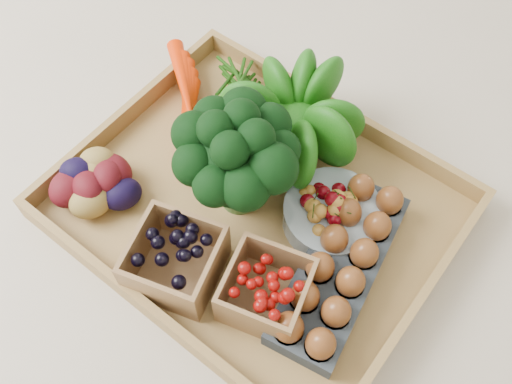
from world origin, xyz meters
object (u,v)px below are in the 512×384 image
Objects in this scene: tray at (256,210)px; broccoli at (238,175)px; egg_carton at (340,268)px; cherry_bowl at (332,215)px.

tray is 3.09× the size of broccoli.
broccoli is (-0.03, -0.01, 0.08)m from tray.
egg_carton is at bearing -2.38° from broccoli.
cherry_bowl is at bearing 25.83° from tray.
broccoli reaches higher than cherry_bowl.
tray is 0.08m from broccoli.
broccoli is at bearing 167.89° from egg_carton.
broccoli is 0.15m from cherry_bowl.
broccoli is at bearing -169.75° from tray.
egg_carton is at bearing -4.69° from tray.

